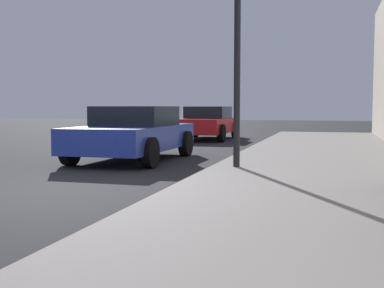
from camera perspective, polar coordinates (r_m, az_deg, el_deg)
name	(u,v)px	position (r m, az deg, el deg)	size (l,w,h in m)	color
ground_plane	(37,192)	(7.61, -17.60, -5.38)	(80.00, 80.00, 0.00)	#232326
sidewalk	(316,202)	(6.36, 14.27, -6.51)	(4.00, 32.00, 0.15)	gray
street_lamp	(238,9)	(9.24, 5.32, 15.32)	(0.36, 0.36, 4.18)	black
car_blue	(133,133)	(11.64, -6.82, 1.30)	(2.05, 4.06, 1.27)	#233899
car_red	(207,123)	(19.02, 1.80, 2.50)	(1.93, 4.12, 1.27)	red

